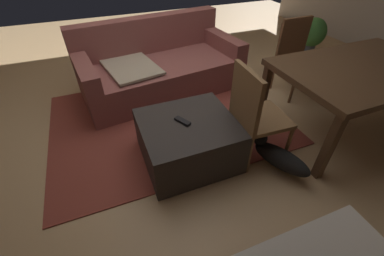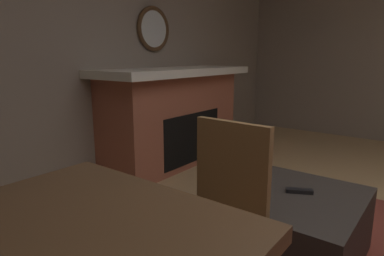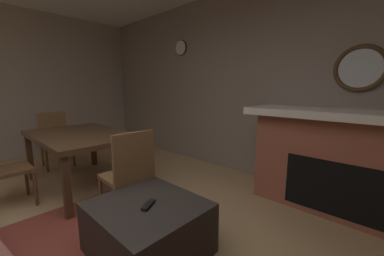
# 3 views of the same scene
# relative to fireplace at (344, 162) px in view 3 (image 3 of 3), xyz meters

# --- Properties ---
(wall_back_fireplace_side) EXTENTS (8.23, 0.12, 2.84)m
(wall_back_fireplace_side) POSITION_rel_fireplace_xyz_m (1.16, -0.38, 0.85)
(wall_back_fireplace_side) COLOR gray
(wall_back_fireplace_side) RESTS_ON ground
(fireplace) EXTENTS (2.00, 0.76, 1.12)m
(fireplace) POSITION_rel_fireplace_xyz_m (0.00, 0.00, 0.00)
(fireplace) COLOR #9E5642
(fireplace) RESTS_ON ground
(round_wall_mirror) EXTENTS (0.51, 0.05, 0.51)m
(round_wall_mirror) POSITION_rel_fireplace_xyz_m (-0.00, -0.29, 0.99)
(round_wall_mirror) COLOR #4C331E
(ottoman_coffee_table) EXTENTS (0.85, 0.79, 0.43)m
(ottoman_coffee_table) POSITION_rel_fireplace_xyz_m (1.01, 1.83, -0.35)
(ottoman_coffee_table) COLOR #2D2826
(ottoman_coffee_table) RESTS_ON ground
(tv_remote) EXTENTS (0.12, 0.17, 0.02)m
(tv_remote) POSITION_rel_fireplace_xyz_m (0.96, 1.85, -0.13)
(tv_remote) COLOR black
(tv_remote) RESTS_ON ottoman_coffee_table
(dining_table) EXTENTS (1.65, 1.06, 0.74)m
(dining_table) POSITION_rel_fireplace_xyz_m (2.78, 1.64, 0.10)
(dining_table) COLOR #513823
(dining_table) RESTS_ON ground
(dining_chair_east) EXTENTS (0.48, 0.48, 0.93)m
(dining_chair_east) POSITION_rel_fireplace_xyz_m (3.99, 1.63, -0.04)
(dining_chair_east) COLOR brown
(dining_chair_east) RESTS_ON ground
(dining_chair_west) EXTENTS (0.46, 0.46, 0.93)m
(dining_chair_west) POSITION_rel_fireplace_xyz_m (1.56, 1.65, -0.04)
(dining_chair_west) COLOR brown
(dining_chair_west) RESTS_ON ground
(small_dog) EXTENTS (0.38, 0.58, 0.26)m
(small_dog) POSITION_rel_fireplace_xyz_m (1.72, 1.39, -0.41)
(small_dog) COLOR black
(small_dog) RESTS_ON ground
(wall_clock) EXTENTS (0.29, 0.03, 0.29)m
(wall_clock) POSITION_rel_fireplace_xyz_m (2.80, -0.29, 1.53)
(wall_clock) COLOR silver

